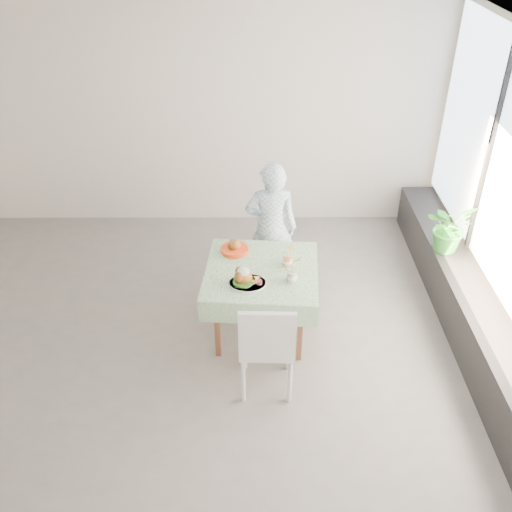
{
  "coord_description": "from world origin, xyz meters",
  "views": [
    {
      "loc": [
        0.69,
        -4.19,
        3.77
      ],
      "look_at": [
        0.71,
        0.24,
        0.86
      ],
      "focal_mm": 40.0,
      "sensor_mm": 36.0,
      "label": 1
    }
  ],
  "objects_px": {
    "cafe_table": "(261,294)",
    "diner": "(271,229)",
    "chair_far": "(270,265)",
    "main_dish": "(245,279)",
    "potted_plant": "(449,227)",
    "chair_near": "(267,360)",
    "juice_cup_orange": "(287,260)"
  },
  "relations": [
    {
      "from": "chair_near",
      "to": "diner",
      "type": "bearing_deg",
      "value": 87.19
    },
    {
      "from": "chair_far",
      "to": "juice_cup_orange",
      "type": "height_order",
      "value": "juice_cup_orange"
    },
    {
      "from": "cafe_table",
      "to": "chair_near",
      "type": "bearing_deg",
      "value": -86.97
    },
    {
      "from": "chair_far",
      "to": "cafe_table",
      "type": "bearing_deg",
      "value": -98.0
    },
    {
      "from": "chair_near",
      "to": "juice_cup_orange",
      "type": "height_order",
      "value": "juice_cup_orange"
    },
    {
      "from": "chair_far",
      "to": "diner",
      "type": "height_order",
      "value": "diner"
    },
    {
      "from": "cafe_table",
      "to": "chair_near",
      "type": "relative_size",
      "value": 1.14
    },
    {
      "from": "juice_cup_orange",
      "to": "potted_plant",
      "type": "xyz_separation_m",
      "value": [
        1.72,
        0.66,
        -0.03
      ]
    },
    {
      "from": "cafe_table",
      "to": "potted_plant",
      "type": "height_order",
      "value": "potted_plant"
    },
    {
      "from": "main_dish",
      "to": "juice_cup_orange",
      "type": "xyz_separation_m",
      "value": [
        0.39,
        0.3,
        0.0
      ]
    },
    {
      "from": "diner",
      "to": "potted_plant",
      "type": "xyz_separation_m",
      "value": [
        1.86,
        -0.01,
        0.02
      ]
    },
    {
      "from": "cafe_table",
      "to": "diner",
      "type": "relative_size",
      "value": 0.74
    },
    {
      "from": "cafe_table",
      "to": "chair_far",
      "type": "xyz_separation_m",
      "value": [
        0.11,
        0.8,
        -0.22
      ]
    },
    {
      "from": "main_dish",
      "to": "juice_cup_orange",
      "type": "height_order",
      "value": "juice_cup_orange"
    },
    {
      "from": "juice_cup_orange",
      "to": "potted_plant",
      "type": "height_order",
      "value": "potted_plant"
    },
    {
      "from": "diner",
      "to": "juice_cup_orange",
      "type": "distance_m",
      "value": 0.68
    },
    {
      "from": "cafe_table",
      "to": "chair_near",
      "type": "height_order",
      "value": "chair_near"
    },
    {
      "from": "chair_near",
      "to": "diner",
      "type": "relative_size",
      "value": 0.65
    },
    {
      "from": "cafe_table",
      "to": "juice_cup_orange",
      "type": "relative_size",
      "value": 4.27
    },
    {
      "from": "chair_far",
      "to": "juice_cup_orange",
      "type": "xyz_separation_m",
      "value": [
        0.13,
        -0.73,
        0.56
      ]
    },
    {
      "from": "chair_near",
      "to": "main_dish",
      "type": "relative_size",
      "value": 2.86
    },
    {
      "from": "diner",
      "to": "potted_plant",
      "type": "distance_m",
      "value": 1.86
    },
    {
      "from": "chair_far",
      "to": "chair_near",
      "type": "xyz_separation_m",
      "value": [
        -0.07,
        -1.55,
        0.06
      ]
    },
    {
      "from": "juice_cup_orange",
      "to": "chair_far",
      "type": "bearing_deg",
      "value": 100.22
    },
    {
      "from": "chair_far",
      "to": "main_dish",
      "type": "relative_size",
      "value": 2.32
    },
    {
      "from": "diner",
      "to": "juice_cup_orange",
      "type": "relative_size",
      "value": 5.74
    },
    {
      "from": "chair_far",
      "to": "main_dish",
      "type": "distance_m",
      "value": 1.2
    },
    {
      "from": "cafe_table",
      "to": "potted_plant",
      "type": "xyz_separation_m",
      "value": [
        1.97,
        0.73,
        0.31
      ]
    },
    {
      "from": "diner",
      "to": "main_dish",
      "type": "xyz_separation_m",
      "value": [
        -0.26,
        -0.97,
        0.05
      ]
    },
    {
      "from": "main_dish",
      "to": "potted_plant",
      "type": "bearing_deg",
      "value": 24.44
    },
    {
      "from": "chair_near",
      "to": "potted_plant",
      "type": "bearing_deg",
      "value": 37.45
    },
    {
      "from": "chair_near",
      "to": "potted_plant",
      "type": "xyz_separation_m",
      "value": [
        1.93,
        1.48,
        0.47
      ]
    }
  ]
}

